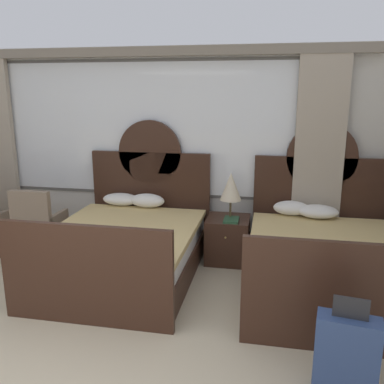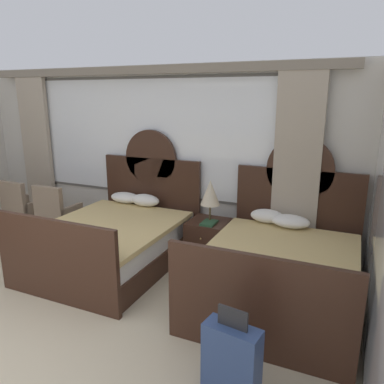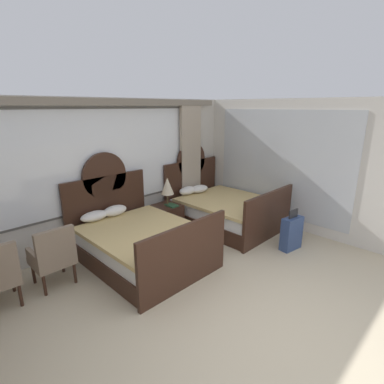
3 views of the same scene
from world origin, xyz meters
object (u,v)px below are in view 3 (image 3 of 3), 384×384
at_px(book_on_nightstand, 172,205).
at_px(suitcase_on_floor, 291,233).
at_px(bed_near_mirror, 224,209).
at_px(bed_near_window, 140,241).
at_px(nightstand_between_beds, 167,218).
at_px(armchair_by_window_left, 53,255).
at_px(table_lamp_on_nightstand, 167,186).

bearing_deg(book_on_nightstand, suitcase_on_floor, -64.41).
bearing_deg(bed_near_mirror, suitcase_on_floor, -91.61).
bearing_deg(bed_near_window, bed_near_mirror, -0.01).
relative_size(bed_near_mirror, book_on_nightstand, 8.40).
xyz_separation_m(nightstand_between_beds, suitcase_on_floor, (1.08, -2.25, 0.03)).
relative_size(bed_near_mirror, armchair_by_window_left, 2.35).
bearing_deg(suitcase_on_floor, table_lamp_on_nightstand, 115.16).
distance_m(armchair_by_window_left, suitcase_on_floor, 3.99).
height_order(bed_near_mirror, book_on_nightstand, bed_near_mirror).
height_order(book_on_nightstand, suitcase_on_floor, suitcase_on_floor).
distance_m(bed_near_window, nightstand_between_beds, 1.29).
bearing_deg(armchair_by_window_left, book_on_nightstand, 5.62).
relative_size(armchair_by_window_left, suitcase_on_floor, 1.21).
bearing_deg(armchair_by_window_left, bed_near_mirror, -4.39).
relative_size(bed_near_window, nightstand_between_beds, 3.83).
xyz_separation_m(nightstand_between_beds, armchair_by_window_left, (-2.43, -0.35, 0.21)).
xyz_separation_m(nightstand_between_beds, table_lamp_on_nightstand, (0.03, -0.01, 0.69)).
distance_m(bed_near_mirror, suitcase_on_floor, 1.63).
bearing_deg(bed_near_window, table_lamp_on_nightstand, 27.79).
relative_size(bed_near_mirror, nightstand_between_beds, 3.83).
height_order(bed_near_mirror, table_lamp_on_nightstand, bed_near_mirror).
bearing_deg(bed_near_mirror, table_lamp_on_nightstand, 150.93).
height_order(table_lamp_on_nightstand, book_on_nightstand, table_lamp_on_nightstand).
distance_m(book_on_nightstand, suitcase_on_floor, 2.39).
height_order(armchair_by_window_left, suitcase_on_floor, armchair_by_window_left).
bearing_deg(table_lamp_on_nightstand, bed_near_mirror, -29.07).
relative_size(bed_near_window, suitcase_on_floor, 2.83).
xyz_separation_m(bed_near_window, table_lamp_on_nightstand, (1.16, 0.61, 0.62)).
height_order(book_on_nightstand, armchair_by_window_left, armchair_by_window_left).
height_order(nightstand_between_beds, suitcase_on_floor, suitcase_on_floor).
xyz_separation_m(bed_near_mirror, book_on_nightstand, (-1.07, 0.52, 0.23)).
bearing_deg(bed_near_window, suitcase_on_floor, -36.41).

